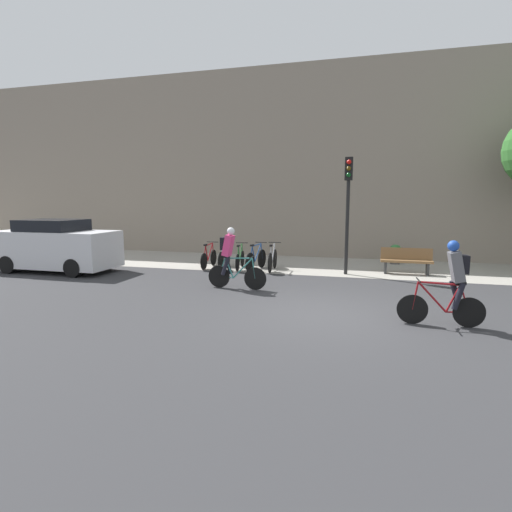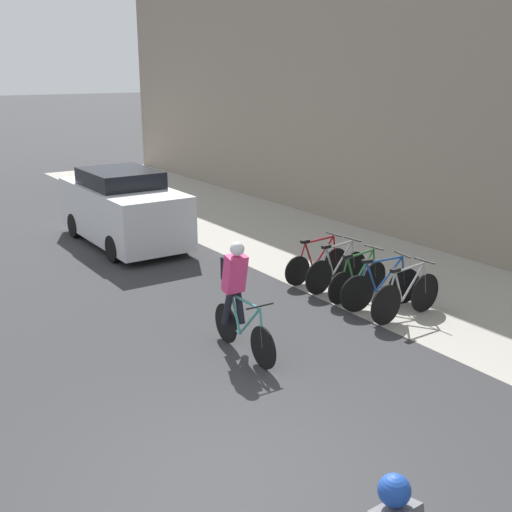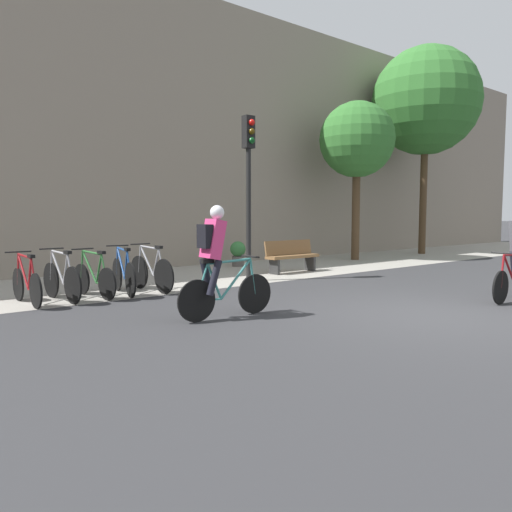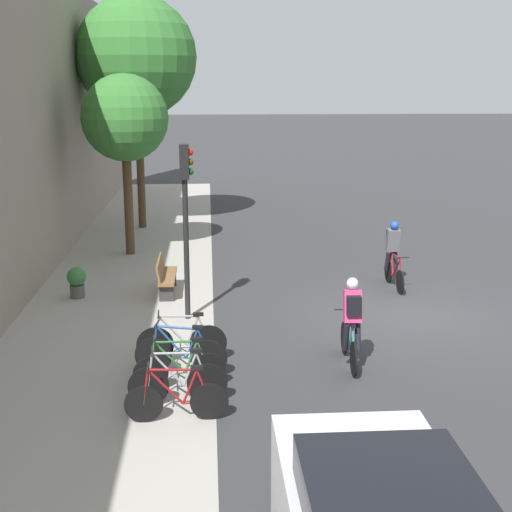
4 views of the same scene
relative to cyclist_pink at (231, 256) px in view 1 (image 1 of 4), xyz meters
The scene contains 14 objects.
ground 3.61m from the cyclist_pink, 34.17° to the right, with size 200.00×200.00×0.00m, color #333335.
kerb_strip 5.67m from the cyclist_pink, 58.98° to the left, with size 44.00×4.50×0.01m, color #A39E93.
building_facade 8.52m from the cyclist_pink, 68.57° to the left, with size 44.00×0.60×8.35m, color gray.
cyclist_pink is the anchor object (origin of this frame).
cyclist_grey 5.82m from the cyclist_pink, 21.95° to the right, with size 1.68×0.46×1.75m.
parked_bike_0 3.76m from the cyclist_pink, 121.61° to the left, with size 0.46×1.65×0.94m.
parked_bike_1 3.48m from the cyclist_pink, 112.81° to the left, with size 0.46×1.66×0.98m.
parked_bike_2 3.29m from the cyclist_pink, 102.71° to the left, with size 0.46×1.62×0.95m.
parked_bike_3 3.21m from the cyclist_pink, 91.81° to the left, with size 0.47×1.71×0.98m.
parked_bike_4 3.25m from the cyclist_pink, 80.72° to the left, with size 0.46×1.73×0.99m.
traffic_light_pole 4.74m from the cyclist_pink, 45.08° to the left, with size 0.26×0.30×3.94m.
bench 6.35m from the cyclist_pink, 36.16° to the left, with size 1.70×0.44×0.89m.
parked_car 6.98m from the cyclist_pink, behind, with size 4.30×1.84×1.85m.
potted_plant 7.71m from the cyclist_pink, 50.38° to the left, with size 0.48×0.48×0.78m.
Camera 1 is at (0.78, -8.77, 2.53)m, focal length 28.00 mm.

